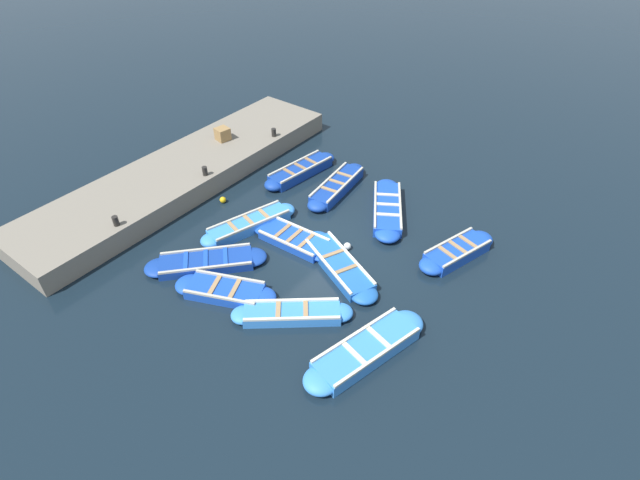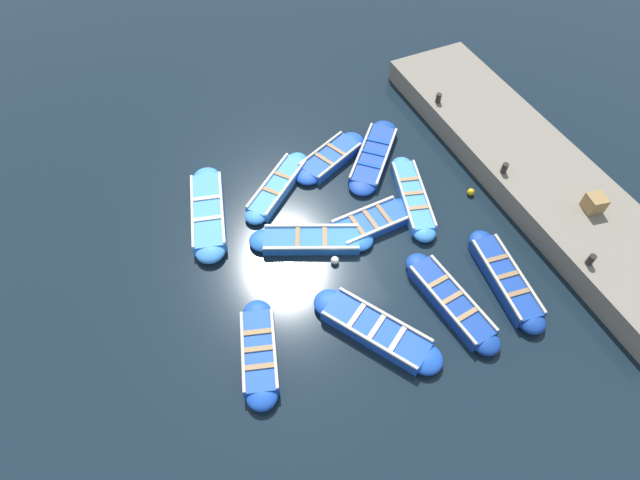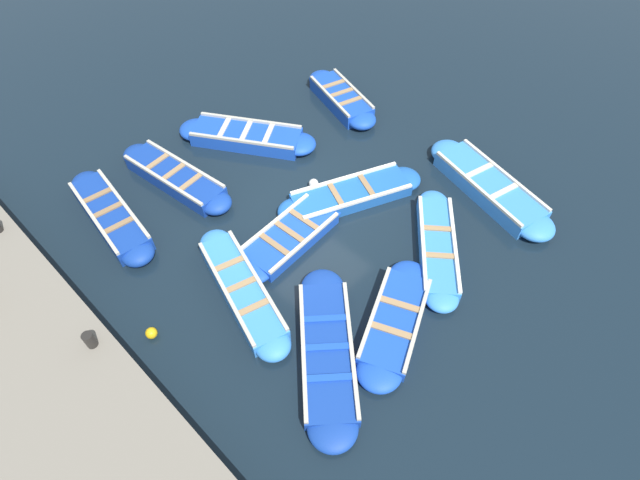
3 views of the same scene
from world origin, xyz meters
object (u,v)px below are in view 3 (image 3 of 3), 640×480
(boat_centre, at_px, (290,236))
(boat_outer_right, at_px, (247,137))
(boat_bow_out, at_px, (351,195))
(boat_mid_row, at_px, (395,321))
(boat_tucked, at_px, (111,216))
(buoy_orange_near, at_px, (314,184))
(buoy_yellow_far, at_px, (151,333))
(boat_alongside, at_px, (341,98))
(boat_outer_left, at_px, (327,351))
(boat_broadside, at_px, (489,187))
(boat_far_corner, at_px, (242,290))
(boat_near_quay, at_px, (437,246))
(boat_inner_gap, at_px, (175,178))
(bollard_mid_north, at_px, (90,340))

(boat_centre, bearing_deg, boat_outer_right, -115.47)
(boat_bow_out, bearing_deg, boat_mid_row, 55.78)
(boat_tucked, xyz_separation_m, buoy_orange_near, (-4.25, 2.71, -0.08))
(boat_centre, bearing_deg, buoy_yellow_far, -3.26)
(buoy_yellow_far, bearing_deg, boat_alongside, -163.48)
(boat_bow_out, relative_size, boat_outer_left, 1.10)
(boat_outer_left, height_order, buoy_yellow_far, boat_outer_left)
(boat_broadside, distance_m, buoy_orange_near, 4.47)
(buoy_orange_near, bearing_deg, boat_outer_right, -89.67)
(boat_tucked, bearing_deg, boat_centre, 126.13)
(boat_centre, xyz_separation_m, boat_far_corner, (1.78, 0.36, 0.04))
(boat_broadside, height_order, boat_far_corner, boat_broadside)
(boat_centre, distance_m, boat_near_quay, 3.43)
(boat_tucked, relative_size, boat_outer_left, 1.06)
(boat_broadside, bearing_deg, boat_tucked, -40.08)
(boat_inner_gap, height_order, boat_near_quay, boat_inner_gap)
(buoy_yellow_far, bearing_deg, buoy_orange_near, -173.32)
(boat_bow_out, bearing_deg, boat_far_corner, 3.40)
(boat_outer_left, bearing_deg, boat_outer_right, -117.51)
(boat_outer_right, bearing_deg, boat_mid_row, 75.48)
(boat_outer_right, bearing_deg, boat_alongside, 167.30)
(boat_alongside, bearing_deg, boat_mid_row, 50.70)
(boat_mid_row, height_order, boat_tucked, boat_tucked)
(boat_bow_out, height_order, boat_outer_left, boat_bow_out)
(boat_far_corner, bearing_deg, boat_outer_left, 96.05)
(buoy_orange_near, bearing_deg, bollard_mid_north, 4.43)
(buoy_orange_near, xyz_separation_m, buoy_yellow_far, (5.38, 0.63, -0.00))
(boat_near_quay, height_order, buoy_yellow_far, boat_near_quay)
(boat_near_quay, xyz_separation_m, boat_outer_left, (3.68, -0.03, -0.01))
(boat_mid_row, height_order, buoy_yellow_far, boat_mid_row)
(boat_far_corner, xyz_separation_m, buoy_orange_near, (-3.43, -1.20, -0.06))
(boat_far_corner, relative_size, boat_outer_right, 0.99)
(boat_bow_out, bearing_deg, boat_near_quay, 93.07)
(boat_near_quay, relative_size, boat_outer_left, 0.91)
(boat_tucked, height_order, boat_inner_gap, boat_tucked)
(boat_outer_left, distance_m, boat_broadside, 6.15)
(boat_centre, xyz_separation_m, boat_outer_right, (-1.64, -3.44, 0.05))
(boat_bow_out, height_order, boat_inner_gap, boat_inner_gap)
(boat_inner_gap, relative_size, boat_outer_left, 1.07)
(boat_alongside, bearing_deg, bollard_mid_north, 14.12)
(boat_alongside, bearing_deg, boat_bow_out, 45.97)
(boat_inner_gap, distance_m, bollard_mid_north, 5.14)
(boat_near_quay, bearing_deg, boat_far_corner, -30.61)
(boat_broadside, bearing_deg, buoy_orange_near, -48.57)
(boat_mid_row, bearing_deg, boat_far_corner, -59.29)
(boat_tucked, bearing_deg, boat_far_corner, 101.83)
(boat_tucked, relative_size, boat_outer_right, 0.98)
(boat_outer_right, bearing_deg, boat_centre, 64.53)
(boat_outer_left, bearing_deg, boat_bow_out, -144.62)
(boat_broadside, height_order, bollard_mid_north, bollard_mid_north)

